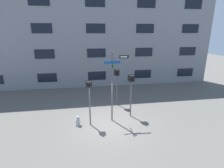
{
  "coord_description": "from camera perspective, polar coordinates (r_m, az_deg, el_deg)",
  "views": [
    {
      "loc": [
        -1.23,
        -9.4,
        5.47
      ],
      "look_at": [
        0.37,
        0.46,
        2.42
      ],
      "focal_mm": 28.0,
      "sensor_mm": 36.0,
      "label": 1
    }
  ],
  "objects": [
    {
      "name": "ground_plane",
      "position": [
        10.95,
        -1.55,
        -13.0
      ],
      "size": [
        60.0,
        60.0,
        0.0
      ],
      "primitive_type": "plane",
      "color": "#595651"
    },
    {
      "name": "building_facade",
      "position": [
        17.41,
        -5.4,
        17.61
      ],
      "size": [
        24.0,
        0.63,
        11.37
      ],
      "color": "gray",
      "rests_on": "ground_plane"
    },
    {
      "name": "street_sign_pole",
      "position": [
        10.4,
        0.46,
        0.96
      ],
      "size": [
        1.45,
        0.92,
        4.34
      ],
      "color": "#4C4C51",
      "rests_on": "ground_plane"
    },
    {
      "name": "pedestrian_signal_left",
      "position": [
        10.11,
        -7.46,
        -2.63
      ],
      "size": [
        0.35,
        0.4,
        2.75
      ],
      "color": "#4C4C51",
      "rests_on": "ground_plane"
    },
    {
      "name": "pedestrian_signal_right",
      "position": [
        11.14,
        6.33,
        -0.02
      ],
      "size": [
        0.41,
        0.4,
        2.82
      ],
      "color": "#4C4C51",
      "rests_on": "ground_plane"
    },
    {
      "name": "pedestrian_signal_across",
      "position": [
        12.88,
        1.6,
        2.28
      ],
      "size": [
        0.4,
        0.4,
        2.78
      ],
      "color": "#4C4C51",
      "rests_on": "ground_plane"
    },
    {
      "name": "fire_hydrant",
      "position": [
        10.89,
        -11.07,
        -11.75
      ],
      "size": [
        0.39,
        0.23,
        0.62
      ],
      "color": "#A5A5A8",
      "rests_on": "ground_plane"
    }
  ]
}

